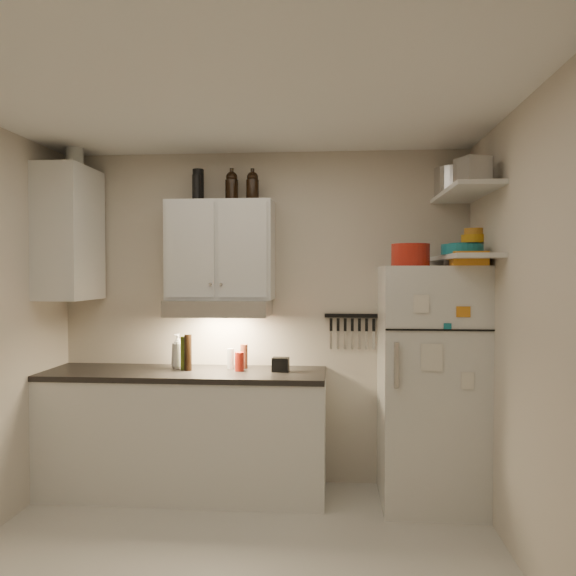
{
  "coord_description": "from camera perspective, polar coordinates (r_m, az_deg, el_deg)",
  "views": [
    {
      "loc": [
        0.56,
        -2.9,
        1.65
      ],
      "look_at": [
        0.25,
        0.9,
        1.55
      ],
      "focal_mm": 35.0,
      "sensor_mm": 36.0,
      "label": 1
    }
  ],
  "objects": [
    {
      "name": "ceiling",
      "position": [
        3.1,
        -6.32,
        19.51
      ],
      "size": [
        3.2,
        3.0,
        0.02
      ],
      "primitive_type": "cube",
      "color": "white",
      "rests_on": "ground"
    },
    {
      "name": "back_wall",
      "position": [
        4.46,
        -2.57,
        -3.0
      ],
      "size": [
        3.2,
        0.02,
        2.6
      ],
      "primitive_type": "cube",
      "color": "beige",
      "rests_on": "ground"
    },
    {
      "name": "right_wall",
      "position": [
        3.1,
        24.51,
        -5.1
      ],
      "size": [
        0.02,
        3.0,
        2.6
      ],
      "primitive_type": "cube",
      "color": "beige",
      "rests_on": "ground"
    },
    {
      "name": "base_cabinet",
      "position": [
        4.42,
        -10.42,
        -14.43
      ],
      "size": [
        2.1,
        0.6,
        0.88
      ],
      "primitive_type": "cube",
      "color": "silver",
      "rests_on": "floor"
    },
    {
      "name": "countertop",
      "position": [
        4.31,
        -10.44,
        -8.54
      ],
      "size": [
        2.1,
        0.62,
        0.04
      ],
      "primitive_type": "cube",
      "color": "black",
      "rests_on": "base_cabinet"
    },
    {
      "name": "upper_cabinet",
      "position": [
        4.32,
        -6.83,
        3.81
      ],
      "size": [
        0.8,
        0.33,
        0.75
      ],
      "primitive_type": "cube",
      "color": "silver",
      "rests_on": "back_wall"
    },
    {
      "name": "side_cabinet",
      "position": [
        4.57,
        -21.33,
        5.16
      ],
      "size": [
        0.33,
        0.55,
        1.0
      ],
      "primitive_type": "cube",
      "color": "silver",
      "rests_on": "left_wall"
    },
    {
      "name": "range_hood",
      "position": [
        4.26,
        -6.98,
        -2.0
      ],
      "size": [
        0.76,
        0.46,
        0.12
      ],
      "primitive_type": "cube",
      "color": "silver",
      "rests_on": "back_wall"
    },
    {
      "name": "fridge",
      "position": [
        4.19,
        14.24,
        -9.54
      ],
      "size": [
        0.7,
        0.68,
        1.7
      ],
      "primitive_type": "cube",
      "color": "silver",
      "rests_on": "floor"
    },
    {
      "name": "shelf_hi",
      "position": [
        4.06,
        17.51,
        9.22
      ],
      "size": [
        0.3,
        0.95,
        0.03
      ],
      "primitive_type": "cube",
      "color": "silver",
      "rests_on": "right_wall"
    },
    {
      "name": "shelf_lo",
      "position": [
        4.03,
        17.46,
        3.0
      ],
      "size": [
        0.3,
        0.95,
        0.03
      ],
      "primitive_type": "cube",
      "color": "silver",
      "rests_on": "right_wall"
    },
    {
      "name": "knife_strip",
      "position": [
        4.4,
        6.48,
        -2.81
      ],
      "size": [
        0.42,
        0.02,
        0.03
      ],
      "primitive_type": "cube",
      "color": "black",
      "rests_on": "back_wall"
    },
    {
      "name": "dutch_oven",
      "position": [
        3.94,
        12.33,
        3.3
      ],
      "size": [
        0.27,
        0.27,
        0.15
      ],
      "primitive_type": "cylinder",
      "rotation": [
        0.0,
        0.0,
        -0.03
      ],
      "color": "#AB2014",
      "rests_on": "fridge"
    },
    {
      "name": "book_stack",
      "position": [
        3.91,
        17.86,
        2.84
      ],
      "size": [
        0.24,
        0.29,
        0.09
      ],
      "primitive_type": "cube",
      "rotation": [
        0.0,
        0.0,
        -0.09
      ],
      "color": "orange",
      "rests_on": "fridge"
    },
    {
      "name": "spice_jar",
      "position": [
        4.14,
        15.98,
        2.88
      ],
      "size": [
        0.08,
        0.08,
        0.11
      ],
      "primitive_type": "cylinder",
      "rotation": [
        0.0,
        0.0,
        0.32
      ],
      "color": "silver",
      "rests_on": "fridge"
    },
    {
      "name": "stock_pot",
      "position": [
        4.44,
        16.63,
        10.19
      ],
      "size": [
        0.39,
        0.39,
        0.22
      ],
      "primitive_type": "cylinder",
      "rotation": [
        0.0,
        0.0,
        0.32
      ],
      "color": "silver",
      "rests_on": "shelf_hi"
    },
    {
      "name": "tin_a",
      "position": [
        4.01,
        18.4,
        11.0
      ],
      "size": [
        0.26,
        0.25,
        0.2
      ],
      "primitive_type": "cube",
      "rotation": [
        0.0,
        0.0,
        0.4
      ],
      "color": "#AAAAAD",
      "rests_on": "shelf_hi"
    },
    {
      "name": "tin_b",
      "position": [
        3.75,
        18.41,
        11.3
      ],
      "size": [
        0.19,
        0.19,
        0.16
      ],
      "primitive_type": "cube",
      "rotation": [
        0.0,
        0.0,
        0.28
      ],
      "color": "#AAAAAD",
      "rests_on": "shelf_hi"
    },
    {
      "name": "bowl_teal",
      "position": [
        4.25,
        17.52,
        3.74
      ],
      "size": [
        0.23,
        0.23,
        0.09
      ],
      "primitive_type": "cylinder",
      "color": "#17707F",
      "rests_on": "shelf_lo"
    },
    {
      "name": "bowl_orange",
      "position": [
        4.21,
        18.41,
        4.76
      ],
      "size": [
        0.18,
        0.18,
        0.06
      ],
      "primitive_type": "cylinder",
      "color": "orange",
      "rests_on": "bowl_teal"
    },
    {
      "name": "bowl_yellow",
      "position": [
        4.21,
        18.42,
        5.45
      ],
      "size": [
        0.14,
        0.14,
        0.05
      ],
      "primitive_type": "cylinder",
      "color": "orange",
      "rests_on": "bowl_orange"
    },
    {
      "name": "plates",
      "position": [
        3.94,
        17.26,
        3.75
      ],
      "size": [
        0.28,
        0.28,
        0.07
      ],
      "primitive_type": "cylinder",
      "rotation": [
        0.0,
        0.0,
        0.03
      ],
      "color": "#17707F",
      "rests_on": "shelf_lo"
    },
    {
      "name": "growler_a",
      "position": [
        4.38,
        -5.74,
        10.25
      ],
      "size": [
        0.12,
        0.12,
        0.24
      ],
      "primitive_type": null,
      "rotation": [
        0.0,
        0.0,
        0.19
      ],
      "color": "black",
      "rests_on": "upper_cabinet"
    },
    {
      "name": "growler_b",
      "position": [
        4.34,
        -3.63,
        10.3
      ],
      "size": [
        0.1,
        0.1,
        0.23
      ],
      "primitive_type": null,
      "rotation": [
        0.0,
        0.0,
        -0.06
      ],
      "color": "black",
      "rests_on": "upper_cabinet"
    },
    {
      "name": "thermos_a",
      "position": [
        4.36,
        -9.27,
        10.02
      ],
      "size": [
        0.07,
        0.07,
        0.19
      ],
      "primitive_type": "cylinder",
      "rotation": [
        0.0,
        0.0,
        0.08
      ],
      "color": "black",
      "rests_on": "upper_cabinet"
    },
    {
      "name": "thermos_b",
      "position": [
        4.44,
        -9.11,
        10.23
      ],
      "size": [
        0.1,
        0.1,
        0.25
      ],
      "primitive_type": "cylinder",
      "rotation": [
        0.0,
        0.0,
        0.15
      ],
      "color": "black",
      "rests_on": "upper_cabinet"
    },
    {
      "name": "side_jar",
      "position": [
        4.64,
        -20.86,
        12.4
      ],
      "size": [
        0.13,
        0.13,
        0.17
      ],
      "primitive_type": "cylinder",
      "rotation": [
        0.0,
        0.0,
        0.04
      ],
      "color": "silver",
      "rests_on": "side_cabinet"
    },
    {
      "name": "soap_bottle",
      "position": [
        4.42,
        -11.13,
        -6.1
      ],
      "size": [
        0.14,
        0.14,
        0.3
      ],
      "primitive_type": "imported",
      "rotation": [
        0.0,
        0.0,
        -0.26
      ],
      "color": "silver",
      "rests_on": "countertop"
    },
    {
      "name": "pepper_mill",
      "position": [
        4.35,
        -4.49,
        -6.94
      ],
      "size": [
        0.07,
        0.07,
        0.18
      ],
      "primitive_type": "cylinder",
      "rotation": [
        0.0,
        0.0,
        0.31
      ],
      "color": "brown",
      "rests_on": "countertop"
    },
    {
      "name": "oil_bottle",
      "position": [
        4.34,
        -10.55,
        -6.52
      ],
      "size": [
        0.06,
        0.06,
        0.25
      ],
      "primitive_type": "cylinder",
      "rotation": [
        0.0,
        0.0,
        -0.19
      ],
      "color": "#4A5D17",
      "rests_on": "countertop"
    },
    {
      "name": "vinegar_bottle",
      "position": [
        4.3,
        -10.12,
        -6.47
      ],
      "size": [
        0.07,
        0.07,
        0.27
      ],
      "primitive_type": "cylinder",
      "rotation": [
        0.0,
        0.0,
        -0.3
      ],
      "color": "black",
      "rests_on": "countertop"
    },
    {
      "name": "clear_bottle",
      "position": [
        4.34,
        -5.86,
        -7.16
      ],
      "size": [
        0.07,
        0.07,
        0.16
      ],
      "primitive_type": "cylinder",
      "rotation": [
        0.0,
        0.0,
        0.32
      ],
      "color": "silver",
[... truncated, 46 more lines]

